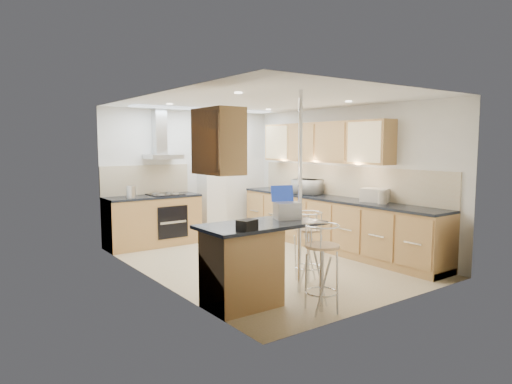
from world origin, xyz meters
TOP-DOWN VIEW (x-y plane):
  - ground at (0.00, 0.00)m, footprint 4.80×4.80m
  - room_shell at (0.32, 0.38)m, footprint 3.64×4.84m
  - right_counter at (1.50, 0.00)m, footprint 0.63×4.40m
  - back_counter at (-0.95, 2.10)m, footprint 1.70×0.63m
  - peninsula at (-1.12, -1.45)m, footprint 1.47×0.72m
  - microwave at (1.47, 0.61)m, footprint 0.46×0.57m
  - laptop at (-0.70, -1.41)m, footprint 0.36×0.31m
  - bag at (-1.51, -1.72)m, footprint 0.24×0.21m
  - bar_stool_near at (-0.77, -2.10)m, footprint 0.44×0.44m
  - bar_stool_end at (-0.19, -1.23)m, footprint 0.44×0.44m
  - jar_a at (1.56, 1.03)m, footprint 0.15×0.15m
  - jar_b at (1.53, 0.75)m, footprint 0.12×0.12m
  - jar_c at (1.51, -1.08)m, footprint 0.18×0.18m
  - jar_d at (1.66, -0.91)m, footprint 0.10×0.10m
  - bread_bin at (1.62, -0.84)m, footprint 0.44×0.50m
  - kettle at (-1.40, 1.96)m, footprint 0.16×0.16m

SIDE VIEW (x-z plane):
  - ground at x=0.00m, z-range 0.00..0.00m
  - back_counter at x=-0.95m, z-range 0.00..0.92m
  - right_counter at x=1.50m, z-range 0.00..0.92m
  - peninsula at x=-1.12m, z-range 0.01..0.95m
  - bar_stool_end at x=-0.19m, z-range 0.00..0.97m
  - bar_stool_near at x=-0.77m, z-range 0.00..0.99m
  - jar_d at x=1.66m, z-range 0.92..1.05m
  - bag at x=-1.51m, z-range 0.94..1.05m
  - jar_b at x=1.53m, z-range 0.92..1.08m
  - jar_a at x=1.56m, z-range 0.92..1.12m
  - jar_c at x=1.51m, z-range 0.92..1.13m
  - kettle at x=-1.40m, z-range 0.92..1.13m
  - bread_bin at x=1.62m, z-range 0.92..1.14m
  - laptop at x=-0.70m, z-range 0.94..1.15m
  - microwave at x=1.47m, z-range 0.92..1.20m
  - room_shell at x=0.32m, z-range 0.29..2.80m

